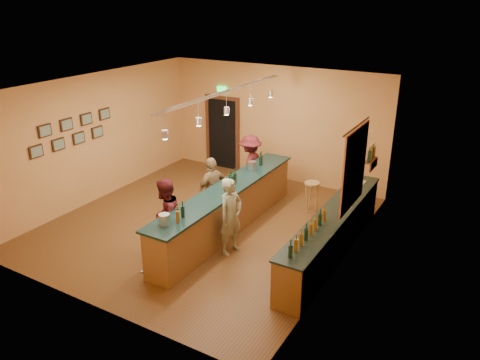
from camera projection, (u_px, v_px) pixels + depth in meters
The scene contains 18 objects.
floor at pixel (206, 224), 10.85m from camera, with size 7.00×7.00×0.00m, color brown.
ceiling at pixel (202, 86), 9.66m from camera, with size 6.50×7.00×0.02m, color silver.
wall_back at pixel (274, 123), 13.06m from camera, with size 6.50×0.02×3.20m, color tan.
wall_front at pixel (80, 221), 7.44m from camera, with size 6.50×0.02×3.20m, color tan.
wall_left at pixel (97, 138), 11.77m from camera, with size 0.02×7.00×3.20m, color tan.
wall_right at pixel (348, 188), 8.74m from camera, with size 0.02×7.00×3.20m, color tan.
doorway at pixel (223, 132), 14.01m from camera, with size 1.15×0.09×2.48m.
tapestry at pixel (354, 168), 8.97m from camera, with size 0.03×1.40×1.60m, color maroon.
bottle_shelf at pixel (372, 155), 10.28m from camera, with size 0.17×0.55×0.54m.
picture_grid at pixel (73, 131), 11.02m from camera, with size 0.06×2.20×0.70m, color #382111, non-canonical shape.
back_counter at pixel (332, 233), 9.42m from camera, with size 0.60×4.55×1.27m.
tasting_bar at pixel (227, 206), 10.34m from camera, with size 0.73×5.10×1.38m.
pendant_track at pixel (226, 99), 9.46m from camera, with size 0.11×4.60×0.50m.
bartender at pixel (231, 216), 9.40m from camera, with size 0.59×0.39×1.61m, color gray.
customer_a at pixel (165, 217), 9.35m from camera, with size 0.79×0.61×1.62m, color #59191E.
customer_b at pixel (212, 190), 10.72m from camera, with size 0.92×0.38×1.57m, color #997A51.
customer_c at pixel (250, 166), 12.15m from camera, with size 1.05×0.60×1.63m, color #59191E.
bar_stool at pixel (312, 188), 11.26m from camera, with size 0.37×0.37×0.76m.
Camera 1 is at (5.56, -7.98, 4.97)m, focal length 35.00 mm.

